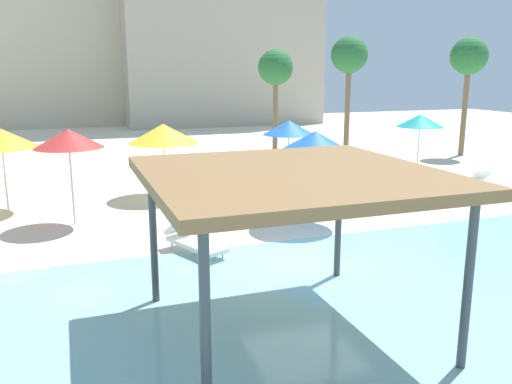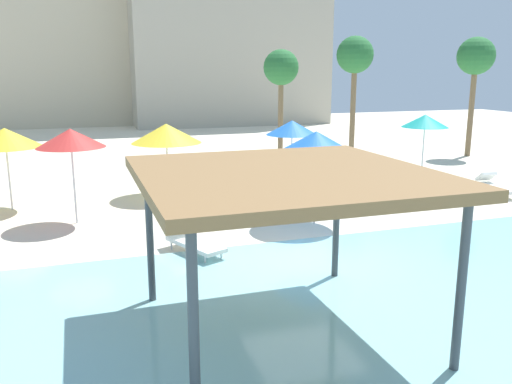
% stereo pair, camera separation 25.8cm
% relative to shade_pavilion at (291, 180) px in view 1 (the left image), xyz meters
% --- Properties ---
extents(ground_plane, '(80.00, 80.00, 0.00)m').
position_rel_shade_pavilion_xyz_m(ground_plane, '(1.74, 3.11, -2.69)').
color(ground_plane, beige).
extents(lagoon_water, '(44.00, 13.50, 0.04)m').
position_rel_shade_pavilion_xyz_m(lagoon_water, '(1.74, -2.14, -2.67)').
color(lagoon_water, '#8CC6CC').
rests_on(lagoon_water, ground).
extents(shade_pavilion, '(4.66, 4.66, 2.86)m').
position_rel_shade_pavilion_xyz_m(shade_pavilion, '(0.00, 0.00, 0.00)').
color(shade_pavilion, '#42474C').
rests_on(shade_pavilion, ground).
extents(beach_umbrella_red_0, '(1.96, 1.96, 2.81)m').
position_rel_shade_pavilion_xyz_m(beach_umbrella_red_0, '(-3.34, 8.28, -0.16)').
color(beach_umbrella_red_0, silver).
rests_on(beach_umbrella_red_0, ground).
extents(beach_umbrella_blue_1, '(2.37, 2.37, 2.75)m').
position_rel_shade_pavilion_xyz_m(beach_umbrella_blue_1, '(3.31, 5.93, -0.28)').
color(beach_umbrella_blue_1, silver).
rests_on(beach_umbrella_blue_1, ground).
extents(beach_umbrella_yellow_2, '(2.25, 2.25, 2.66)m').
position_rel_shade_pavilion_xyz_m(beach_umbrella_yellow_2, '(-5.32, 10.60, -0.34)').
color(beach_umbrella_yellow_2, silver).
rests_on(beach_umbrella_yellow_2, ground).
extents(beach_umbrella_blue_3, '(1.94, 1.94, 2.62)m').
position_rel_shade_pavilion_xyz_m(beach_umbrella_blue_3, '(4.46, 10.54, -0.35)').
color(beach_umbrella_blue_3, silver).
rests_on(beach_umbrella_blue_3, ground).
extents(beach_umbrella_teal_4, '(1.96, 1.96, 2.62)m').
position_rel_shade_pavilion_xyz_m(beach_umbrella_teal_4, '(10.84, 11.28, -0.35)').
color(beach_umbrella_teal_4, silver).
rests_on(beach_umbrella_teal_4, ground).
extents(beach_umbrella_yellow_5, '(2.47, 2.47, 2.61)m').
position_rel_shade_pavilion_xyz_m(beach_umbrella_yellow_5, '(-0.17, 10.90, -0.43)').
color(beach_umbrella_yellow_5, silver).
rests_on(beach_umbrella_yellow_5, ground).
extents(lounge_chair_0, '(0.90, 1.97, 0.74)m').
position_rel_shade_pavilion_xyz_m(lounge_chair_0, '(11.20, 7.39, -2.36)').
color(lounge_chair_0, white).
rests_on(lounge_chair_0, ground).
extents(lounge_chair_3, '(1.29, 1.98, 0.74)m').
position_rel_shade_pavilion_xyz_m(lounge_chair_3, '(-0.65, 4.58, -2.36)').
color(lounge_chair_3, white).
rests_on(lounge_chair_3, ground).
extents(palm_tree_1, '(1.90, 1.90, 5.54)m').
position_rel_shade_pavilion_xyz_m(palm_tree_1, '(7.49, 19.50, 1.78)').
color(palm_tree_1, brown).
rests_on(palm_tree_1, ground).
extents(palm_tree_2, '(1.90, 1.90, 6.16)m').
position_rel_shade_pavilion_xyz_m(palm_tree_2, '(10.71, 17.32, 2.37)').
color(palm_tree_2, brown).
rests_on(palm_tree_2, ground).
extents(palm_tree_3, '(1.90, 1.90, 6.10)m').
position_rel_shade_pavilion_xyz_m(palm_tree_3, '(16.40, 15.08, 2.31)').
color(palm_tree_3, brown).
rests_on(palm_tree_3, ground).
extents(hotel_block_1, '(16.08, 8.42, 18.08)m').
position_rel_shade_pavilion_xyz_m(hotel_block_1, '(9.31, 37.36, 6.34)').
color(hotel_block_1, '#B2A893').
rests_on(hotel_block_1, ground).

